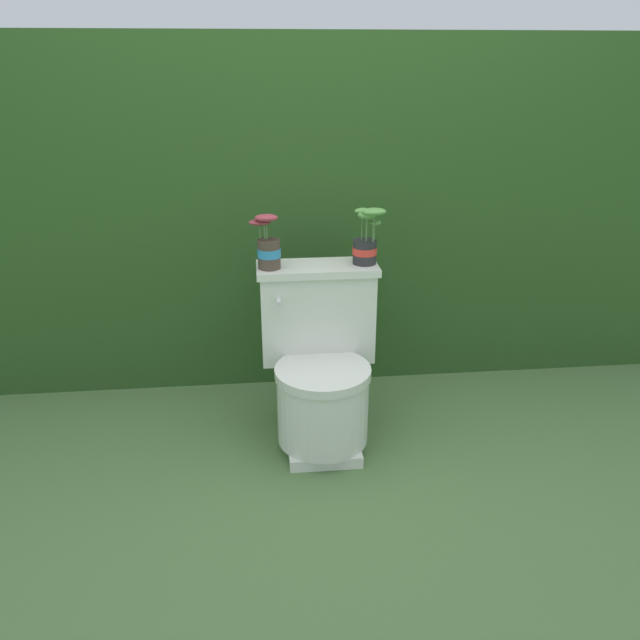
{
  "coord_description": "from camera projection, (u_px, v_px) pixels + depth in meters",
  "views": [
    {
      "loc": [
        -0.24,
        -2.14,
        1.46
      ],
      "look_at": [
        -0.01,
        0.09,
        0.52
      ],
      "focal_mm": 35.0,
      "sensor_mm": 36.0,
      "label": 1
    }
  ],
  "objects": [
    {
      "name": "potted_plant_midleft",
      "position": [
        366.0,
        242.0,
        2.44
      ],
      "size": [
        0.12,
        0.11,
        0.23
      ],
      "color": "#262628",
      "rests_on": "toilet"
    },
    {
      "name": "potted_plant_left",
      "position": [
        268.0,
        247.0,
        2.39
      ],
      "size": [
        0.12,
        0.1,
        0.21
      ],
      "color": "#47382D",
      "rests_on": "toilet"
    },
    {
      "name": "hedge_backdrop",
      "position": [
        304.0,
        203.0,
        3.17
      ],
      "size": [
        3.97,
        0.88,
        1.57
      ],
      "color": "#284C1E",
      "rests_on": "ground"
    },
    {
      "name": "toilet",
      "position": [
        320.0,
        367.0,
        2.49
      ],
      "size": [
        0.48,
        0.5,
        0.71
      ],
      "color": "silver",
      "rests_on": "ground"
    },
    {
      "name": "ground_plane",
      "position": [
        325.0,
        445.0,
        2.56
      ],
      "size": [
        12.0,
        12.0,
        0.0
      ],
      "primitive_type": "plane",
      "color": "#4C703D"
    }
  ]
}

